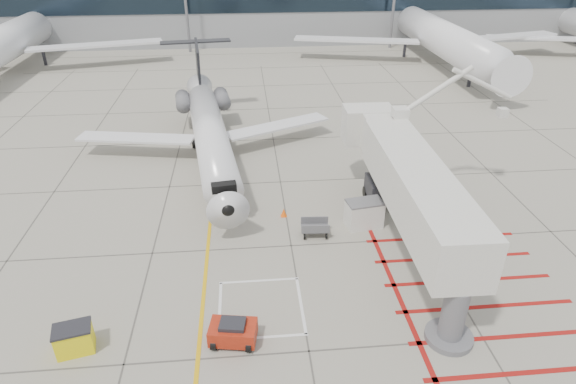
{
  "coord_description": "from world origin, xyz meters",
  "views": [
    {
      "loc": [
        -2.32,
        -18.93,
        16.49
      ],
      "look_at": [
        0.0,
        6.0,
        2.5
      ],
      "focal_mm": 30.0,
      "sensor_mm": 36.0,
      "label": 1
    }
  ],
  "objects_px": {
    "regional_jet": "(211,127)",
    "spill_bin": "(74,339)",
    "jet_bridge": "(416,198)",
    "pushback_tug": "(233,331)"
  },
  "relations": [
    {
      "from": "pushback_tug",
      "to": "spill_bin",
      "type": "height_order",
      "value": "spill_bin"
    },
    {
      "from": "jet_bridge",
      "to": "pushback_tug",
      "type": "distance_m",
      "value": 11.73
    },
    {
      "from": "jet_bridge",
      "to": "spill_bin",
      "type": "xyz_separation_m",
      "value": [
        -16.73,
        -5.47,
        -3.05
      ]
    },
    {
      "from": "pushback_tug",
      "to": "jet_bridge",
      "type": "bearing_deg",
      "value": 39.17
    },
    {
      "from": "regional_jet",
      "to": "jet_bridge",
      "type": "xyz_separation_m",
      "value": [
        11.37,
        -11.89,
        0.17
      ]
    },
    {
      "from": "regional_jet",
      "to": "jet_bridge",
      "type": "distance_m",
      "value": 16.45
    },
    {
      "from": "regional_jet",
      "to": "spill_bin",
      "type": "height_order",
      "value": "regional_jet"
    },
    {
      "from": "jet_bridge",
      "to": "pushback_tug",
      "type": "height_order",
      "value": "jet_bridge"
    },
    {
      "from": "regional_jet",
      "to": "spill_bin",
      "type": "xyz_separation_m",
      "value": [
        -5.36,
        -17.36,
        -2.88
      ]
    },
    {
      "from": "jet_bridge",
      "to": "spill_bin",
      "type": "bearing_deg",
      "value": -160.84
    }
  ]
}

